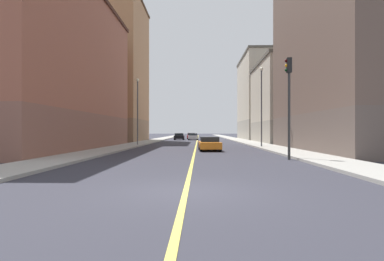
% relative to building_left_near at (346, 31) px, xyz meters
% --- Properties ---
extents(ground_plane, '(400.00, 400.00, 0.00)m').
position_rel_building_left_near_xyz_m(ground_plane, '(-13.22, -18.76, -10.49)').
color(ground_plane, '#2F2F39').
rests_on(ground_plane, ground).
extents(sidewalk_left, '(2.94, 168.00, 0.15)m').
position_rel_building_left_near_xyz_m(sidewalk_left, '(-5.53, 30.24, -10.42)').
color(sidewalk_left, '#9E9B93').
rests_on(sidewalk_left, ground).
extents(sidewalk_right, '(2.94, 168.00, 0.15)m').
position_rel_building_left_near_xyz_m(sidewalk_right, '(-20.92, 30.24, -10.42)').
color(sidewalk_right, '#9E9B93').
rests_on(sidewalk_right, ground).
extents(lane_center_stripe, '(0.16, 154.00, 0.01)m').
position_rel_building_left_near_xyz_m(lane_center_stripe, '(-13.22, 30.24, -10.49)').
color(lane_center_stripe, '#E5D14C').
rests_on(lane_center_stripe, ground).
extents(building_left_near, '(8.42, 20.07, 20.97)m').
position_rel_building_left_near_xyz_m(building_left_near, '(0.00, 0.00, 0.00)').
color(building_left_near, brown).
rests_on(building_left_near, ground).
extents(building_left_mid, '(8.42, 15.10, 11.94)m').
position_rel_building_left_near_xyz_m(building_left_mid, '(-0.00, 18.94, -4.51)').
color(building_left_mid, '#9D9688').
rests_on(building_left_mid, ground).
extents(building_left_far, '(8.42, 17.73, 16.86)m').
position_rel_building_left_near_xyz_m(building_left_far, '(0.00, 36.84, -2.05)').
color(building_left_far, '#9D9688').
rests_on(building_left_far, ground).
extents(building_right_corner, '(8.42, 25.33, 15.24)m').
position_rel_building_left_near_xyz_m(building_right_corner, '(-26.45, 1.43, -2.87)').
color(building_right_corner, brown).
rests_on(building_right_corner, ground).
extents(building_right_midblock, '(8.42, 14.68, 23.49)m').
position_rel_building_left_near_xyz_m(building_right_midblock, '(-26.45, 24.86, 1.26)').
color(building_right_midblock, '#8F6B4F').
rests_on(building_right_midblock, ground).
extents(traffic_light_left_near, '(0.40, 0.32, 6.17)m').
position_rel_building_left_near_xyz_m(traffic_light_left_near, '(-7.41, -8.63, -6.51)').
color(traffic_light_left_near, '#2D2D2D').
rests_on(traffic_light_left_near, ground).
extents(street_lamp_left_near, '(0.36, 0.36, 8.19)m').
position_rel_building_left_near_xyz_m(street_lamp_left_near, '(-6.40, 5.01, -5.46)').
color(street_lamp_left_near, '#4C4C51').
rests_on(street_lamp_left_near, ground).
extents(street_lamp_right_near, '(0.36, 0.36, 7.74)m').
position_rel_building_left_near_xyz_m(street_lamp_right_near, '(-20.05, 8.91, -5.70)').
color(street_lamp_right_near, '#4C4C51').
rests_on(street_lamp_right_near, ground).
extents(car_silver, '(1.91, 4.39, 1.28)m').
position_rel_building_left_near_xyz_m(car_silver, '(-14.07, 34.31, -9.87)').
color(car_silver, silver).
rests_on(car_silver, ground).
extents(car_orange, '(2.00, 4.63, 1.23)m').
position_rel_building_left_near_xyz_m(car_orange, '(-11.94, 0.36, -9.89)').
color(car_orange, orange).
rests_on(car_orange, ground).
extents(car_red, '(1.96, 4.43, 1.30)m').
position_rel_building_left_near_xyz_m(car_red, '(-14.59, 41.55, -9.85)').
color(car_red, red).
rests_on(car_red, ground).
extents(car_black, '(1.94, 4.46, 1.30)m').
position_rel_building_left_near_xyz_m(car_black, '(-16.84, 34.92, -9.86)').
color(car_black, black).
rests_on(car_black, ground).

